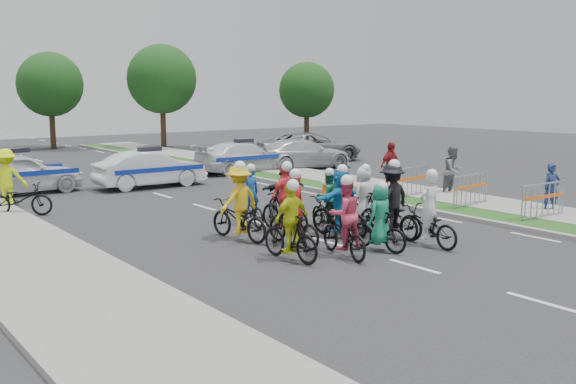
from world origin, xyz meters
TOP-DOWN VIEW (x-y plane):
  - ground at (0.00, 0.00)m, footprint 90.00×90.00m
  - curb_right at (5.10, 5.00)m, footprint 0.20×60.00m
  - grass_strip at (5.80, 5.00)m, footprint 1.20×60.00m
  - sidewalk_right at (7.60, 5.00)m, footprint 2.40×60.00m
  - sidewalk_left at (-6.50, 5.00)m, footprint 3.00×60.00m
  - rider_0 at (1.67, 1.08)m, footprint 0.71×1.88m
  - rider_1 at (0.40, 1.46)m, footprint 0.75×1.63m
  - rider_2 at (-0.64, 1.55)m, footprint 1.02×1.95m
  - rider_3 at (-1.81, 2.00)m, footprint 0.95×1.78m
  - rider_4 at (1.67, 2.30)m, footprint 1.19×2.05m
  - rider_5 at (0.59, 3.06)m, footprint 1.57×1.87m
  - rider_6 at (-0.92, 3.07)m, footprint 0.72×1.89m
  - rider_7 at (1.88, 3.55)m, footprint 0.82×1.75m
  - rider_8 at (0.98, 4.01)m, footprint 0.90×1.74m
  - rider_9 at (-0.16, 4.40)m, footprint 0.99×1.86m
  - rider_10 at (-1.63, 4.39)m, footprint 1.21×2.07m
  - rider_11 at (0.65, 5.46)m, footprint 1.44×1.72m
  - rider_12 at (-0.37, 5.78)m, footprint 0.84×1.78m
  - police_car_0 at (-4.06, 15.46)m, footprint 4.64×2.18m
  - police_car_1 at (0.59, 14.22)m, footprint 4.33×1.60m
  - police_car_2 at (6.10, 15.89)m, footprint 4.85×1.99m
  - civilian_sedan at (9.26, 15.47)m, footprint 5.24×2.84m
  - civilian_suv at (11.71, 17.76)m, footprint 5.91×3.42m
  - spectator_0 at (8.07, 1.64)m, footprint 0.67×0.57m
  - spectator_1 at (8.38, 5.65)m, footprint 0.92×0.74m
  - spectator_2 at (7.56, 7.98)m, footprint 1.12×0.58m
  - marshal_hiviz at (-5.06, 12.89)m, footprint 1.39×1.06m
  - barrier_0 at (6.70, 1.09)m, footprint 2.03×0.64m
  - barrier_1 at (6.70, 3.61)m, footprint 2.04×0.70m
  - barrier_2 at (6.70, 6.10)m, footprint 2.04×0.71m
  - cone_0 at (4.76, 8.50)m, footprint 0.40×0.40m
  - cone_1 at (6.05, 12.67)m, footprint 0.40×0.40m
  - parked_bike at (-5.11, 11.14)m, footprint 1.94×1.62m
  - tree_1 at (9.00, 30.00)m, footprint 4.55×4.55m
  - tree_2 at (18.00, 26.00)m, footprint 3.85×3.85m
  - tree_4 at (3.00, 34.00)m, footprint 4.20×4.20m

SIDE VIEW (x-z plane):
  - ground at x=0.00m, z-range 0.00..0.00m
  - grass_strip at x=5.80m, z-range 0.00..0.11m
  - curb_right at x=5.10m, z-range 0.00..0.12m
  - sidewalk_right at x=7.60m, z-range 0.00..0.13m
  - sidewalk_left at x=-6.50m, z-range 0.00..0.13m
  - cone_0 at x=4.76m, z-range -0.01..0.69m
  - cone_1 at x=6.05m, z-range -0.01..0.69m
  - parked_bike at x=-5.11m, z-range 0.00..1.00m
  - barrier_0 at x=6.70m, z-range 0.00..1.12m
  - barrier_1 at x=6.70m, z-range 0.00..1.12m
  - barrier_2 at x=6.70m, z-range 0.00..1.12m
  - rider_12 at x=-0.37m, z-range -0.29..1.45m
  - rider_0 at x=1.67m, z-range -0.32..1.58m
  - rider_6 at x=-0.92m, z-range -0.32..1.58m
  - rider_8 at x=0.98m, z-range -0.21..1.48m
  - rider_1 at x=0.40m, z-range -0.18..1.49m
  - rider_7 at x=1.88m, z-range -0.20..1.59m
  - rider_2 at x=-0.64m, z-range -0.25..1.65m
  - police_car_2 at x=6.10m, z-range 0.00..1.41m
  - rider_3 at x=-1.81m, z-range -0.21..1.63m
  - police_car_1 at x=0.59m, z-range 0.00..1.42m
  - civilian_sedan at x=9.26m, z-range 0.00..1.44m
  - rider_9 at x=-0.16m, z-range -0.22..1.69m
  - rider_11 at x=0.65m, z-range -0.14..1.65m
  - police_car_0 at x=-4.06m, z-range 0.00..1.54m
  - civilian_suv at x=11.71m, z-range 0.00..1.55m
  - spectator_0 at x=8.07m, z-range 0.00..1.55m
  - rider_10 at x=-1.63m, z-range -0.23..1.79m
  - rider_4 at x=1.67m, z-range -0.23..1.79m
  - rider_5 at x=0.59m, z-range -0.15..1.75m
  - spectator_1 at x=8.38m, z-range 0.00..1.81m
  - spectator_2 at x=7.56m, z-range 0.00..1.83m
  - marshal_hiviz at x=-5.06m, z-range 0.00..1.90m
  - tree_2 at x=18.00m, z-range 0.95..6.72m
  - tree_4 at x=3.00m, z-range 1.04..7.34m
  - tree_1 at x=9.00m, z-range 1.12..7.95m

